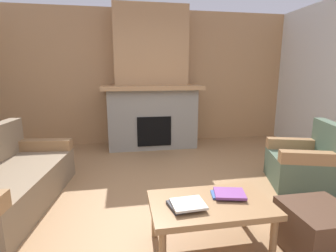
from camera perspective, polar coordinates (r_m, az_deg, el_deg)
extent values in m
plane|color=#9E754C|center=(2.91, 2.70, -18.63)|extent=(9.00, 9.00, 0.00)
cube|color=tan|center=(5.47, -4.18, 10.55)|extent=(6.00, 0.12, 2.70)
cube|color=gray|center=(5.14, -3.58, 1.79)|extent=(1.70, 0.70, 1.15)
cube|color=black|center=(4.86, -3.10, -1.15)|extent=(0.64, 0.08, 0.56)
cube|color=tan|center=(5.02, -3.60, 8.61)|extent=(1.90, 0.82, 0.08)
cube|color=tan|center=(5.19, -3.91, 17.29)|extent=(1.40, 0.50, 1.47)
cube|color=#847056|center=(3.42, -31.44, -11.88)|extent=(1.05, 1.89, 0.40)
cube|color=#997047|center=(4.03, -26.45, -3.78)|extent=(0.85, 0.26, 0.15)
cube|color=#4C604C|center=(3.89, 27.43, -8.68)|extent=(0.95, 0.95, 0.40)
cube|color=#4C604C|center=(3.89, 32.33, -2.64)|extent=(0.36, 0.77, 0.45)
cube|color=#997047|center=(4.09, 26.36, -3.56)|extent=(0.77, 0.36, 0.15)
cube|color=#997047|center=(3.53, 29.53, -6.20)|extent=(0.77, 0.36, 0.15)
cube|color=#997047|center=(2.25, 9.44, -16.82)|extent=(1.00, 0.60, 0.05)
cylinder|color=#997047|center=(2.35, 22.38, -22.35)|extent=(0.06, 0.06, 0.38)
cylinder|color=#997047|center=(2.47, -3.02, -19.58)|extent=(0.06, 0.06, 0.38)
cylinder|color=#997047|center=(2.70, 16.75, -17.13)|extent=(0.06, 0.06, 0.38)
cube|color=#4C3323|center=(2.60, 30.37, -19.35)|extent=(0.52, 0.52, 0.40)
cube|color=#2D2D33|center=(2.14, 3.99, -17.03)|extent=(0.30, 0.25, 0.03)
cube|color=beige|center=(2.10, 4.51, -16.88)|extent=(0.27, 0.23, 0.02)
cube|color=#335699|center=(2.35, 13.03, -14.70)|extent=(0.29, 0.20, 0.02)
cube|color=#7A3D84|center=(2.33, 13.53, -14.37)|extent=(0.30, 0.26, 0.02)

